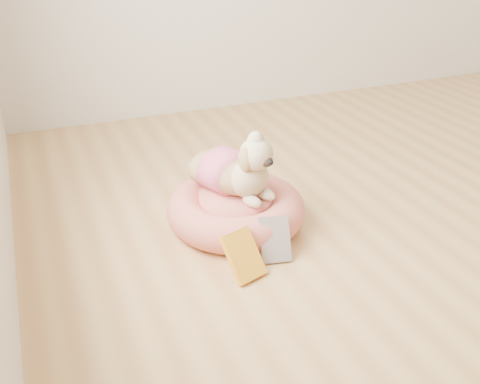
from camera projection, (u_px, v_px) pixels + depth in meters
name	position (u px, v px, depth m)	size (l,w,h in m)	color
pet_bed	(236.00, 209.00, 2.44)	(0.63, 0.63, 0.16)	#D47253
dog	(235.00, 158.00, 2.34)	(0.31, 0.45, 0.33)	brown
book_yellow	(243.00, 255.00, 2.10)	(0.13, 0.03, 0.20)	yellow
book_white	(275.00, 239.00, 2.20)	(0.12, 0.02, 0.19)	white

